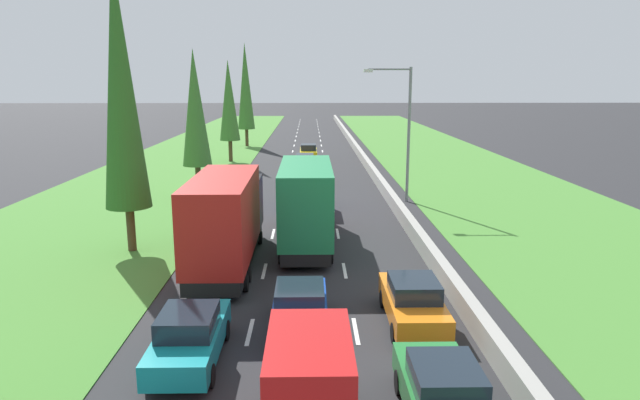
{
  "coord_description": "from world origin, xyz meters",
  "views": [
    {
      "loc": [
        0.25,
        -2.04,
        8.1
      ],
      "look_at": [
        0.88,
        31.98,
        0.8
      ],
      "focal_mm": 31.24,
      "sensor_mm": 36.0,
      "label": 1
    }
  ],
  "objects_px": {
    "poplar_tree_second": "(120,85)",
    "poplar_tree_fifth": "(245,86)",
    "blue_sedan_centre_lane": "(300,309)",
    "yellow_sedan_centre_lane": "(308,152)",
    "teal_sedan_left_lane": "(190,336)",
    "red_box_truck_left_lane": "(226,219)",
    "green_sedan_right_lane": "(444,395)",
    "green_box_truck_centre_lane": "(306,202)",
    "orange_sedan_right_lane": "(413,301)",
    "street_light_mast": "(404,125)",
    "red_van_centre_lane": "(309,394)",
    "poplar_tree_fourth": "(229,101)",
    "orange_sedan_centre_lane": "(305,163)",
    "green_sedan_centre_lane": "(307,174)",
    "poplar_tree_third": "(195,109)",
    "blue_van_centre_lane": "(306,186)"
  },
  "relations": [
    {
      "from": "poplar_tree_second",
      "to": "orange_sedan_right_lane",
      "type": "bearing_deg",
      "value": -35.16
    },
    {
      "from": "blue_sedan_centre_lane",
      "to": "red_box_truck_left_lane",
      "type": "bearing_deg",
      "value": 116.4
    },
    {
      "from": "blue_sedan_centre_lane",
      "to": "yellow_sedan_centre_lane",
      "type": "relative_size",
      "value": 1.0
    },
    {
      "from": "teal_sedan_left_lane",
      "to": "poplar_tree_fourth",
      "type": "bearing_deg",
      "value": 96.26
    },
    {
      "from": "blue_sedan_centre_lane",
      "to": "red_van_centre_lane",
      "type": "bearing_deg",
      "value": -87.04
    },
    {
      "from": "green_sedan_centre_lane",
      "to": "yellow_sedan_centre_lane",
      "type": "bearing_deg",
      "value": 89.46
    },
    {
      "from": "teal_sedan_left_lane",
      "to": "street_light_mast",
      "type": "xyz_separation_m",
      "value": [
        9.82,
        22.15,
        4.42
      ]
    },
    {
      "from": "yellow_sedan_centre_lane",
      "to": "street_light_mast",
      "type": "bearing_deg",
      "value": -72.81
    },
    {
      "from": "blue_sedan_centre_lane",
      "to": "poplar_tree_fifth",
      "type": "height_order",
      "value": "poplar_tree_fifth"
    },
    {
      "from": "green_sedan_centre_lane",
      "to": "poplar_tree_fifth",
      "type": "distance_m",
      "value": 28.51
    },
    {
      "from": "green_box_truck_centre_lane",
      "to": "poplar_tree_third",
      "type": "height_order",
      "value": "poplar_tree_third"
    },
    {
      "from": "teal_sedan_left_lane",
      "to": "red_box_truck_left_lane",
      "type": "xyz_separation_m",
      "value": [
        -0.15,
        8.67,
        1.37
      ]
    },
    {
      "from": "teal_sedan_left_lane",
      "to": "blue_sedan_centre_lane",
      "type": "bearing_deg",
      "value": 31.71
    },
    {
      "from": "green_sedan_right_lane",
      "to": "yellow_sedan_centre_lane",
      "type": "height_order",
      "value": "same"
    },
    {
      "from": "yellow_sedan_centre_lane",
      "to": "poplar_tree_fourth",
      "type": "relative_size",
      "value": 0.44
    },
    {
      "from": "red_van_centre_lane",
      "to": "poplar_tree_fifth",
      "type": "xyz_separation_m",
      "value": [
        -7.9,
        59.42,
        6.02
      ]
    },
    {
      "from": "orange_sedan_centre_lane",
      "to": "red_box_truck_left_lane",
      "type": "distance_m",
      "value": 26.52
    },
    {
      "from": "orange_sedan_centre_lane",
      "to": "yellow_sedan_centre_lane",
      "type": "relative_size",
      "value": 1.0
    },
    {
      "from": "teal_sedan_left_lane",
      "to": "yellow_sedan_centre_lane",
      "type": "xyz_separation_m",
      "value": [
        3.39,
        42.91,
        0.0
      ]
    },
    {
      "from": "red_van_centre_lane",
      "to": "blue_sedan_centre_lane",
      "type": "xyz_separation_m",
      "value": [
        -0.31,
        6.05,
        -0.59
      ]
    },
    {
      "from": "teal_sedan_left_lane",
      "to": "street_light_mast",
      "type": "distance_m",
      "value": 24.63
    },
    {
      "from": "poplar_tree_fifth",
      "to": "street_light_mast",
      "type": "xyz_separation_m",
      "value": [
        14.23,
        -33.19,
        -2.19
      ]
    },
    {
      "from": "teal_sedan_left_lane",
      "to": "street_light_mast",
      "type": "height_order",
      "value": "street_light_mast"
    },
    {
      "from": "poplar_tree_fifth",
      "to": "street_light_mast",
      "type": "relative_size",
      "value": 1.42
    },
    {
      "from": "green_sedan_right_lane",
      "to": "green_box_truck_centre_lane",
      "type": "height_order",
      "value": "green_box_truck_centre_lane"
    },
    {
      "from": "red_van_centre_lane",
      "to": "green_box_truck_centre_lane",
      "type": "height_order",
      "value": "green_box_truck_centre_lane"
    },
    {
      "from": "blue_van_centre_lane",
      "to": "poplar_tree_fifth",
      "type": "height_order",
      "value": "poplar_tree_fifth"
    },
    {
      "from": "poplar_tree_second",
      "to": "poplar_tree_fifth",
      "type": "xyz_separation_m",
      "value": [
        0.72,
        44.29,
        -0.49
      ]
    },
    {
      "from": "green_sedan_centre_lane",
      "to": "poplar_tree_fourth",
      "type": "bearing_deg",
      "value": 121.15
    },
    {
      "from": "green_box_truck_centre_lane",
      "to": "street_light_mast",
      "type": "height_order",
      "value": "street_light_mast"
    },
    {
      "from": "green_sedan_centre_lane",
      "to": "poplar_tree_fifth",
      "type": "height_order",
      "value": "poplar_tree_fifth"
    },
    {
      "from": "green_box_truck_centre_lane",
      "to": "street_light_mast",
      "type": "distance_m",
      "value": 12.42
    },
    {
      "from": "red_van_centre_lane",
      "to": "blue_sedan_centre_lane",
      "type": "bearing_deg",
      "value": 92.96
    },
    {
      "from": "teal_sedan_left_lane",
      "to": "orange_sedan_centre_lane",
      "type": "height_order",
      "value": "same"
    },
    {
      "from": "teal_sedan_left_lane",
      "to": "poplar_tree_fifth",
      "type": "xyz_separation_m",
      "value": [
        -4.41,
        55.34,
        6.61
      ]
    },
    {
      "from": "orange_sedan_centre_lane",
      "to": "street_light_mast",
      "type": "xyz_separation_m",
      "value": [
        6.74,
        -12.81,
        4.42
      ]
    },
    {
      "from": "teal_sedan_left_lane",
      "to": "green_sedan_right_lane",
      "type": "bearing_deg",
      "value": -25.64
    },
    {
      "from": "red_van_centre_lane",
      "to": "teal_sedan_left_lane",
      "type": "bearing_deg",
      "value": 130.57
    },
    {
      "from": "blue_sedan_centre_lane",
      "to": "orange_sedan_centre_lane",
      "type": "height_order",
      "value": "same"
    },
    {
      "from": "green_box_truck_centre_lane",
      "to": "orange_sedan_centre_lane",
      "type": "bearing_deg",
      "value": 90.63
    },
    {
      "from": "green_box_truck_centre_lane",
      "to": "red_box_truck_left_lane",
      "type": "relative_size",
      "value": 1.0
    },
    {
      "from": "green_sedan_right_lane",
      "to": "poplar_tree_third",
      "type": "bearing_deg",
      "value": 112.01
    },
    {
      "from": "green_box_truck_centre_lane",
      "to": "poplar_tree_fifth",
      "type": "height_order",
      "value": "poplar_tree_fifth"
    },
    {
      "from": "yellow_sedan_centre_lane",
      "to": "poplar_tree_fifth",
      "type": "xyz_separation_m",
      "value": [
        -7.8,
        12.43,
        6.61
      ]
    },
    {
      "from": "yellow_sedan_centre_lane",
      "to": "poplar_tree_fourth",
      "type": "height_order",
      "value": "poplar_tree_fourth"
    },
    {
      "from": "poplar_tree_fourth",
      "to": "street_light_mast",
      "type": "height_order",
      "value": "poplar_tree_fourth"
    },
    {
      "from": "blue_sedan_centre_lane",
      "to": "poplar_tree_third",
      "type": "xyz_separation_m",
      "value": [
        -7.66,
        22.43,
        5.39
      ]
    },
    {
      "from": "poplar_tree_second",
      "to": "poplar_tree_fourth",
      "type": "bearing_deg",
      "value": 88.95
    },
    {
      "from": "green_sedan_right_lane",
      "to": "poplar_tree_second",
      "type": "relative_size",
      "value": 0.33
    },
    {
      "from": "green_box_truck_centre_lane",
      "to": "poplar_tree_third",
      "type": "xyz_separation_m",
      "value": [
        -7.81,
        12.38,
        4.02
      ]
    }
  ]
}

